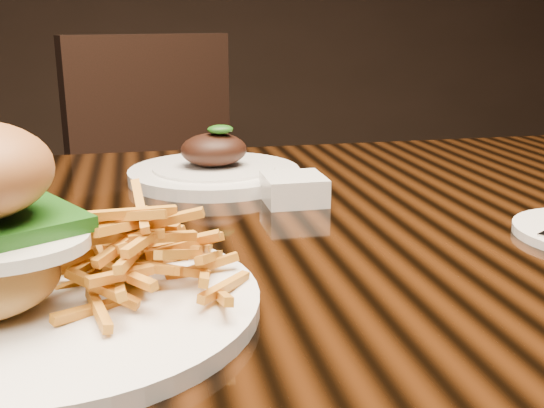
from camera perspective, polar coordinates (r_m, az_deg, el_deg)
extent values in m
cube|color=black|center=(0.78, -2.85, -2.79)|extent=(1.60, 0.90, 0.04)
cylinder|color=white|center=(0.56, -18.03, -8.67)|extent=(0.32, 0.32, 0.01)
ellipsoid|color=orange|center=(0.51, -20.51, -2.85)|extent=(0.03, 0.03, 0.01)
cube|color=white|center=(0.85, 1.98, 1.35)|extent=(0.08, 0.08, 0.04)
cylinder|color=white|center=(0.97, -5.18, 2.67)|extent=(0.26, 0.26, 0.02)
cylinder|color=white|center=(0.97, -5.18, 2.78)|extent=(0.19, 0.19, 0.02)
ellipsoid|color=black|center=(0.96, -5.24, 4.87)|extent=(0.10, 0.08, 0.05)
ellipsoid|color=#1E5916|center=(0.95, -4.66, 6.68)|extent=(0.04, 0.03, 0.01)
cube|color=black|center=(1.63, -7.26, -3.15)|extent=(0.60, 0.60, 0.06)
cube|color=black|center=(1.75, -10.76, 6.52)|extent=(0.44, 0.22, 0.50)
cylinder|color=black|center=(1.49, -10.13, -14.72)|extent=(0.04, 0.04, 0.45)
cylinder|color=black|center=(1.66, 2.08, -11.08)|extent=(0.04, 0.04, 0.45)
cylinder|color=black|center=(1.81, -15.26, -9.30)|extent=(0.04, 0.04, 0.45)
cylinder|color=black|center=(1.95, -4.65, -6.84)|extent=(0.04, 0.04, 0.45)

